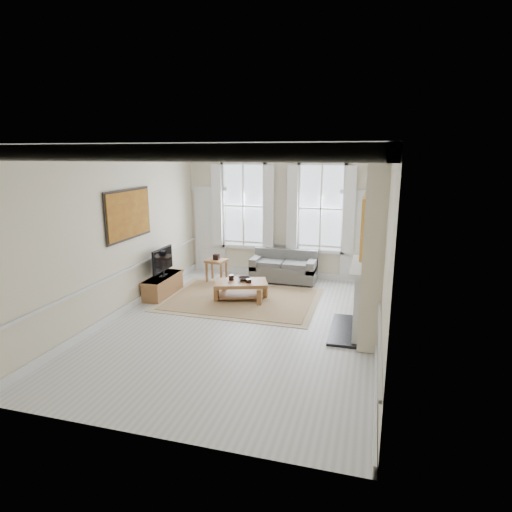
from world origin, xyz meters
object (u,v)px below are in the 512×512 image
(side_table, at_px, (216,264))
(coffee_table, at_px, (241,285))
(sofa, at_px, (284,268))
(tv_stand, at_px, (163,286))

(side_table, distance_m, coffee_table, 1.64)
(sofa, height_order, coffee_table, sofa)
(tv_stand, bearing_deg, sofa, 36.94)
(side_table, relative_size, coffee_table, 0.44)
(sofa, distance_m, tv_stand, 3.17)
(side_table, height_order, coffee_table, side_table)
(coffee_table, bearing_deg, sofa, 50.60)
(sofa, xyz_separation_m, side_table, (-1.71, -0.50, 0.13))
(side_table, bearing_deg, tv_stand, -120.37)
(sofa, bearing_deg, coffee_table, -110.32)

